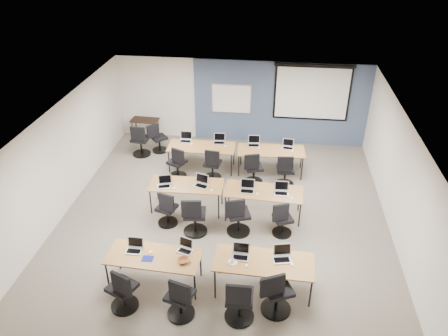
# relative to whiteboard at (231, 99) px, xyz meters

# --- Properties ---
(floor) EXTENTS (8.00, 9.00, 0.02)m
(floor) POSITION_rel_whiteboard_xyz_m (0.30, -4.43, -1.45)
(floor) COLOR #6B6354
(floor) RESTS_ON ground
(ceiling) EXTENTS (8.00, 9.00, 0.02)m
(ceiling) POSITION_rel_whiteboard_xyz_m (0.30, -4.43, 1.25)
(ceiling) COLOR white
(ceiling) RESTS_ON ground
(wall_back) EXTENTS (8.00, 0.04, 2.70)m
(wall_back) POSITION_rel_whiteboard_xyz_m (0.30, 0.07, -0.10)
(wall_back) COLOR beige
(wall_back) RESTS_ON ground
(wall_front) EXTENTS (8.00, 0.04, 2.70)m
(wall_front) POSITION_rel_whiteboard_xyz_m (0.30, -8.93, -0.10)
(wall_front) COLOR beige
(wall_front) RESTS_ON ground
(wall_left) EXTENTS (0.04, 9.00, 2.70)m
(wall_left) POSITION_rel_whiteboard_xyz_m (-3.70, -4.43, -0.10)
(wall_left) COLOR beige
(wall_left) RESTS_ON ground
(wall_right) EXTENTS (0.04, 9.00, 2.70)m
(wall_right) POSITION_rel_whiteboard_xyz_m (4.30, -4.43, -0.10)
(wall_right) COLOR beige
(wall_right) RESTS_ON ground
(blue_accent_panel) EXTENTS (5.50, 0.04, 2.70)m
(blue_accent_panel) POSITION_rel_whiteboard_xyz_m (1.55, 0.04, -0.10)
(blue_accent_panel) COLOR #3D5977
(blue_accent_panel) RESTS_ON wall_back
(whiteboard) EXTENTS (1.28, 0.03, 0.98)m
(whiteboard) POSITION_rel_whiteboard_xyz_m (0.00, 0.00, 0.00)
(whiteboard) COLOR silver
(whiteboard) RESTS_ON wall_back
(projector_screen) EXTENTS (2.40, 0.10, 1.82)m
(projector_screen) POSITION_rel_whiteboard_xyz_m (2.50, -0.02, 0.44)
(projector_screen) COLOR black
(projector_screen) RESTS_ON wall_back
(training_table_front_left) EXTENTS (1.86, 0.77, 0.73)m
(training_table_front_left) POSITION_rel_whiteboard_xyz_m (-0.79, -6.73, -0.76)
(training_table_front_left) COLOR brown
(training_table_front_left) RESTS_ON floor
(training_table_front_right) EXTENTS (1.94, 0.81, 0.73)m
(training_table_front_right) POSITION_rel_whiteboard_xyz_m (1.37, -6.62, -0.76)
(training_table_front_right) COLOR #A97946
(training_table_front_right) RESTS_ON floor
(training_table_mid_left) EXTENTS (1.83, 0.76, 0.73)m
(training_table_mid_left) POSITION_rel_whiteboard_xyz_m (-0.68, -4.07, -0.76)
(training_table_mid_left) COLOR brown
(training_table_mid_left) RESTS_ON floor
(training_table_mid_right) EXTENTS (1.90, 0.79, 0.73)m
(training_table_mid_right) POSITION_rel_whiteboard_xyz_m (1.25, -4.13, -0.76)
(training_table_mid_right) COLOR brown
(training_table_mid_right) RESTS_ON floor
(training_table_back_left) EXTENTS (1.94, 0.81, 0.73)m
(training_table_back_left) POSITION_rel_whiteboard_xyz_m (-0.65, -1.99, -0.76)
(training_table_back_left) COLOR brown
(training_table_back_left) RESTS_ON floor
(training_table_back_right) EXTENTS (1.90, 0.79, 0.73)m
(training_table_back_right) POSITION_rel_whiteboard_xyz_m (1.36, -1.98, -0.76)
(training_table_back_right) COLOR brown
(training_table_back_right) RESTS_ON floor
(laptop_0) EXTENTS (0.32, 0.27, 0.24)m
(laptop_0) POSITION_rel_whiteboard_xyz_m (-1.21, -6.60, -0.66)
(laptop_0) COLOR #ACADB7
(laptop_0) RESTS_ON training_table_front_left
(mouse_0) EXTENTS (0.07, 0.11, 0.04)m
(mouse_0) POSITION_rel_whiteboard_xyz_m (-0.88, -6.65, -0.71)
(mouse_0) COLOR white
(mouse_0) RESTS_ON training_table_front_left
(task_chair_0) EXTENTS (0.57, 0.53, 1.01)m
(task_chair_0) POSITION_rel_whiteboard_xyz_m (-1.21, -7.45, -1.03)
(task_chair_0) COLOR black
(task_chair_0) RESTS_ON floor
(laptop_1) EXTENTS (0.30, 0.26, 0.23)m
(laptop_1) POSITION_rel_whiteboard_xyz_m (-0.21, -6.48, -0.66)
(laptop_1) COLOR #B9B9B9
(laptop_1) RESTS_ON training_table_front_left
(mouse_1) EXTENTS (0.08, 0.10, 0.03)m
(mouse_1) POSITION_rel_whiteboard_xyz_m (-0.09, -6.77, -0.71)
(mouse_1) COLOR white
(mouse_1) RESTS_ON training_table_front_left
(task_chair_1) EXTENTS (0.53, 0.52, 1.00)m
(task_chair_1) POSITION_rel_whiteboard_xyz_m (-0.11, -7.51, -1.04)
(task_chair_1) COLOR black
(task_chair_1) RESTS_ON floor
(laptop_2) EXTENTS (0.33, 0.28, 0.25)m
(laptop_2) POSITION_rel_whiteboard_xyz_m (0.90, -6.52, -0.66)
(laptop_2) COLOR silver
(laptop_2) RESTS_ON training_table_front_right
(mouse_2) EXTENTS (0.06, 0.10, 0.03)m
(mouse_2) POSITION_rel_whiteboard_xyz_m (1.04, -6.79, -0.71)
(mouse_2) COLOR white
(mouse_2) RESTS_ON training_table_front_right
(task_chair_2) EXTENTS (0.56, 0.56, 1.04)m
(task_chair_2) POSITION_rel_whiteboard_xyz_m (0.97, -7.45, -1.02)
(task_chair_2) COLOR black
(task_chair_2) RESTS_ON floor
(laptop_3) EXTENTS (0.35, 0.30, 0.27)m
(laptop_3) POSITION_rel_whiteboard_xyz_m (1.71, -6.48, -0.65)
(laptop_3) COLOR silver
(laptop_3) RESTS_ON training_table_front_right
(mouse_3) EXTENTS (0.07, 0.10, 0.03)m
(mouse_3) POSITION_rel_whiteboard_xyz_m (1.91, -6.65, -0.71)
(mouse_3) COLOR white
(mouse_3) RESTS_ON training_table_front_right
(task_chair_3) EXTENTS (0.62, 0.58, 1.05)m
(task_chair_3) POSITION_rel_whiteboard_xyz_m (1.62, -7.18, -1.01)
(task_chair_3) COLOR black
(task_chair_3) RESTS_ON floor
(laptop_4) EXTENTS (0.33, 0.28, 0.25)m
(laptop_4) POSITION_rel_whiteboard_xyz_m (-1.20, -4.19, -0.66)
(laptop_4) COLOR #B4B3BA
(laptop_4) RESTS_ON training_table_mid_left
(mouse_4) EXTENTS (0.08, 0.11, 0.04)m
(mouse_4) POSITION_rel_whiteboard_xyz_m (-0.93, -4.29, -0.71)
(mouse_4) COLOR white
(mouse_4) RESTS_ON training_table_mid_left
(task_chair_4) EXTENTS (0.49, 0.48, 0.97)m
(task_chair_4) POSITION_rel_whiteboard_xyz_m (-1.01, -4.79, -1.05)
(task_chair_4) COLOR black
(task_chair_4) RESTS_ON floor
(laptop_5) EXTENTS (0.35, 0.30, 0.26)m
(laptop_5) POSITION_rel_whiteboard_xyz_m (-0.29, -4.05, -0.66)
(laptop_5) COLOR #B2B2BB
(laptop_5) RESTS_ON training_table_mid_left
(mouse_5) EXTENTS (0.09, 0.12, 0.04)m
(mouse_5) POSITION_rel_whiteboard_xyz_m (-0.01, -4.28, -0.71)
(mouse_5) COLOR white
(mouse_5) RESTS_ON training_table_mid_left
(task_chair_5) EXTENTS (0.57, 0.57, 1.04)m
(task_chair_5) POSITION_rel_whiteboard_xyz_m (-0.31, -5.04, -1.02)
(task_chair_5) COLOR black
(task_chair_5) RESTS_ON floor
(laptop_6) EXTENTS (0.35, 0.29, 0.26)m
(laptop_6) POSITION_rel_whiteboard_xyz_m (0.85, -4.15, -0.66)
(laptop_6) COLOR #B5B5C4
(laptop_6) RESTS_ON training_table_mid_right
(mouse_6) EXTENTS (0.07, 0.09, 0.03)m
(mouse_6) POSITION_rel_whiteboard_xyz_m (1.09, -4.29, -0.71)
(mouse_6) COLOR white
(mouse_6) RESTS_ON training_table_mid_right
(task_chair_6) EXTENTS (0.57, 0.56, 1.03)m
(task_chair_6) POSITION_rel_whiteboard_xyz_m (0.70, -4.90, -1.02)
(task_chair_6) COLOR black
(task_chair_6) RESTS_ON floor
(laptop_7) EXTENTS (0.34, 0.29, 0.26)m
(laptop_7) POSITION_rel_whiteboard_xyz_m (1.67, -4.15, -0.66)
(laptop_7) COLOR #ACACB4
(laptop_7) RESTS_ON training_table_mid_right
(mouse_7) EXTENTS (0.10, 0.12, 0.04)m
(mouse_7) POSITION_rel_whiteboard_xyz_m (1.92, -4.38, -0.71)
(mouse_7) COLOR white
(mouse_7) RESTS_ON training_table_mid_right
(task_chair_7) EXTENTS (0.48, 0.46, 0.95)m
(task_chair_7) POSITION_rel_whiteboard_xyz_m (1.72, -4.84, -1.06)
(task_chair_7) COLOR black
(task_chair_7) RESTS_ON floor
(laptop_8) EXTENTS (0.36, 0.30, 0.27)m
(laptop_8) POSITION_rel_whiteboard_xyz_m (-1.17, -1.69, -0.65)
(laptop_8) COLOR silver
(laptop_8) RESTS_ON training_table_back_left
(mouse_8) EXTENTS (0.09, 0.11, 0.04)m
(mouse_8) POSITION_rel_whiteboard_xyz_m (-0.96, -1.89, -0.71)
(mouse_8) COLOR white
(mouse_8) RESTS_ON training_table_back_left
(task_chair_8) EXTENTS (0.54, 0.50, 0.98)m
(task_chair_8) POSITION_rel_whiteboard_xyz_m (-1.24, -2.60, -1.04)
(task_chair_8) COLOR black
(task_chair_8) RESTS_ON floor
(laptop_9) EXTENTS (0.34, 0.29, 0.26)m
(laptop_9) POSITION_rel_whiteboard_xyz_m (-0.17, -1.67, -0.66)
(laptop_9) COLOR #B1B1B6
(laptop_9) RESTS_ON training_table_back_left
(mouse_9) EXTENTS (0.08, 0.11, 0.03)m
(mouse_9) POSITION_rel_whiteboard_xyz_m (0.04, -1.90, -0.71)
(mouse_9) COLOR white
(mouse_9) RESTS_ON training_table_back_left
(task_chair_9) EXTENTS (0.50, 0.50, 0.98)m
(task_chair_9) POSITION_rel_whiteboard_xyz_m (-0.25, -2.56, -1.04)
(task_chair_9) COLOR black
(task_chair_9) RESTS_ON floor
(laptop_10) EXTENTS (0.35, 0.29, 0.26)m
(laptop_10) POSITION_rel_whiteboard_xyz_m (0.85, -1.70, -0.66)
(laptop_10) COLOR #B4B4B9
(laptop_10) RESTS_ON training_table_back_right
(mouse_10) EXTENTS (0.06, 0.10, 0.03)m
(mouse_10) POSITION_rel_whiteboard_xyz_m (1.00, -1.89, -0.71)
(mouse_10) COLOR white
(mouse_10) RESTS_ON training_table_back_right
(task_chair_10) EXTENTS (0.52, 0.51, 0.99)m
(task_chair_10) POSITION_rel_whiteboard_xyz_m (0.91, -2.65, -1.04)
(task_chair_10) COLOR black
(task_chair_10) RESTS_ON floor
(laptop_11) EXTENTS (0.32, 0.27, 0.24)m
(laptop_11) POSITION_rel_whiteboard_xyz_m (1.84, -1.76, -0.66)
(laptop_11) COLOR silver
(laptop_11) RESTS_ON training_table_back_right
(mouse_11) EXTENTS (0.07, 0.10, 0.04)m
(mouse_11) POSITION_rel_whiteboard_xyz_m (1.96, -1.97, -0.71)
(mouse_11) COLOR white
(mouse_11) RESTS_ON training_table_back_right
(task_chair_11) EXTENTS (0.52, 0.52, 1.00)m
(task_chair_11) POSITION_rel_whiteboard_xyz_m (1.78, -2.67, -1.04)
(task_chair_11) COLOR black
(task_chair_11) RESTS_ON floor
(blue_mousepad) EXTENTS (0.22, 0.19, 0.01)m
(blue_mousepad) POSITION_rel_whiteboard_xyz_m (-0.89, -6.82, -0.72)
(blue_mousepad) COLOR navy
(blue_mousepad) RESTS_ON training_table_front_left
(snack_bowl) EXTENTS (0.30, 0.30, 0.06)m
(snack_bowl) POSITION_rel_whiteboard_xyz_m (-0.17, -6.82, -0.69)
(snack_bowl) COLOR brown
(snack_bowl) RESTS_ON training_table_front_left
(snack_plate) EXTENTS (0.23, 0.23, 0.01)m
(snack_plate) POSITION_rel_whiteboard_xyz_m (0.77, -6.73, -0.71)
(snack_plate) COLOR white
(snack_plate) RESTS_ON training_table_front_right
(coffee_cup) EXTENTS (0.10, 0.10, 0.07)m
(coffee_cup) POSITION_rel_whiteboard_xyz_m (0.76, -6.74, -0.67)
(coffee_cup) COLOR silver
(coffee_cup) RESTS_ON snack_plate
(utility_table) EXTENTS (0.89, 0.49, 0.75)m
(utility_table) POSITION_rel_whiteboard_xyz_m (-2.80, -0.38, -0.80)
(utility_table) COLOR black
(utility_table) RESTS_ON floor
(spare_chair_a) EXTENTS (0.57, 0.49, 0.97)m
(spare_chair_a) POSITION_rel_whiteboard_xyz_m (-2.20, -1.11, -1.05)
(spare_chair_a) COLOR black
(spare_chair_a) RESTS_ON floor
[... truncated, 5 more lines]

